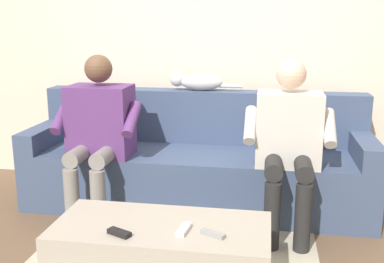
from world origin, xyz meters
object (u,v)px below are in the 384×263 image
at_px(coffee_table, 162,256).
at_px(person_right_seated, 98,127).
at_px(cat_on_backrest, 197,81).
at_px(remote_white, 184,229).
at_px(person_left_seated, 289,137).
at_px(remote_gray, 213,234).
at_px(remote_black, 119,233).
at_px(couch, 198,164).

height_order(coffee_table, person_right_seated, person_right_seated).
bearing_deg(cat_on_backrest, remote_white, 96.51).
distance_m(person_left_seated, remote_white, 1.07).
relative_size(coffee_table, person_right_seated, 0.97).
xyz_separation_m(coffee_table, remote_white, (-0.13, 0.06, 0.19)).
xyz_separation_m(remote_gray, remote_black, (0.44, 0.07, 0.00)).
xyz_separation_m(cat_on_backrest, remote_gray, (-0.31, 1.50, -0.53)).
bearing_deg(person_right_seated, remote_black, 115.18).
distance_m(couch, remote_white, 1.26).
height_order(cat_on_backrest, remote_white, cat_on_backrest).
xyz_separation_m(person_left_seated, remote_black, (0.81, 0.98, -0.26)).
bearing_deg(remote_gray, coffee_table, -169.29).
bearing_deg(person_right_seated, person_left_seated, 179.00).
relative_size(person_left_seated, remote_black, 9.05).
relative_size(couch, remote_white, 19.00).
bearing_deg(coffee_table, remote_gray, 163.18).
bearing_deg(remote_white, couch, -166.75).
bearing_deg(remote_black, remote_gray, -146.53).
bearing_deg(person_left_seated, remote_gray, 67.85).
bearing_deg(remote_gray, cat_on_backrest, 129.28).
bearing_deg(person_right_seated, coffee_table, 126.85).
bearing_deg(coffee_table, remote_white, 154.32).
height_order(person_right_seated, remote_black, person_right_seated).
relative_size(remote_gray, remote_white, 0.97).
height_order(couch, coffee_table, couch).
height_order(cat_on_backrest, remote_gray, cat_on_backrest).
xyz_separation_m(person_right_seated, remote_white, (-0.77, 0.92, -0.27)).
xyz_separation_m(couch, remote_black, (0.17, 1.34, 0.06)).
distance_m(person_left_seated, cat_on_backrest, 0.94).
bearing_deg(remote_black, person_right_seated, -39.90).
bearing_deg(coffee_table, person_left_seated, -127.59).
bearing_deg(remote_gray, remote_white, -160.66).
height_order(coffee_table, person_left_seated, person_left_seated).
bearing_deg(couch, remote_black, 82.75).
relative_size(cat_on_backrest, remote_black, 4.57).
relative_size(couch, remote_black, 20.25).
height_order(cat_on_backrest, remote_black, cat_on_backrest).
bearing_deg(coffee_table, cat_on_backrest, -88.31).
bearing_deg(person_left_seated, cat_on_backrest, -40.34).
relative_size(couch, person_left_seated, 2.24).
bearing_deg(remote_white, remote_gray, 89.29).
bearing_deg(person_right_seated, remote_gray, 134.18).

